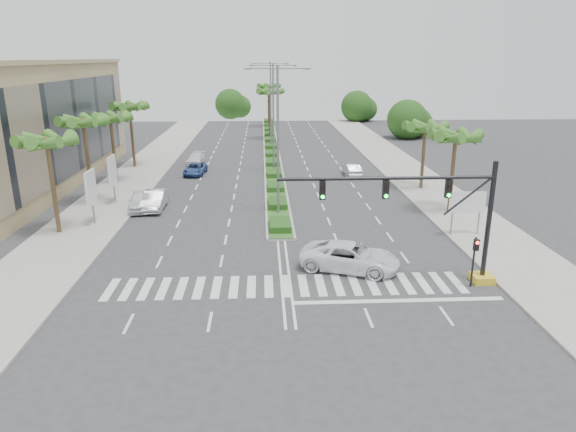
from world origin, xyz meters
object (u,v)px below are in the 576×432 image
object	(u,v)px
car_parked_b	(155,200)
car_crossing	(350,257)
car_parked_d	(196,159)
car_parked_c	(195,169)
car_right	(352,170)
car_parked_a	(140,201)

from	to	relation	value
car_parked_b	car_crossing	distance (m)	20.32
car_parked_b	car_parked_d	bearing A→B (deg)	86.20
car_parked_c	car_right	distance (m)	17.48
car_parked_c	car_crossing	bearing A→B (deg)	-60.82
car_parked_b	car_parked_d	xyz separation A→B (m)	(1.16, 19.73, -0.17)
car_parked_b	car_parked_d	world-z (taller)	car_parked_b
car_parked_b	car_parked_c	bearing A→B (deg)	81.84
car_parked_b	car_crossing	xyz separation A→B (m)	(14.70, -14.04, 0.04)
car_parked_d	car_right	bearing A→B (deg)	-17.35
car_parked_c	car_parked_a	bearing A→B (deg)	-98.09
car_right	car_parked_d	bearing A→B (deg)	-25.82
car_parked_b	car_parked_d	distance (m)	19.77
car_parked_c	car_crossing	size ratio (longest dim) A/B	0.75
car_parked_a	car_right	xyz separation A→B (m)	(20.41, 12.23, -0.12)
car_parked_a	car_crossing	xyz separation A→B (m)	(15.86, -13.84, 0.04)
car_parked_c	car_parked_d	bearing A→B (deg)	100.49
car_parked_a	car_parked_b	size ratio (longest dim) A/B	0.97
car_parked_a	car_right	world-z (taller)	car_parked_a
car_parked_b	car_right	world-z (taller)	car_parked_b
car_parked_a	car_right	bearing A→B (deg)	22.99
car_parked_a	car_parked_b	xyz separation A→B (m)	(1.16, 0.20, 0.00)
car_parked_c	car_parked_d	xyz separation A→B (m)	(-0.68, 6.17, 0.00)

